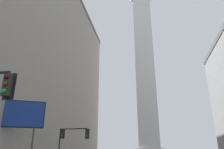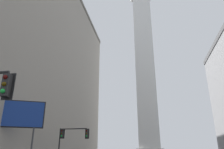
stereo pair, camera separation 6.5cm
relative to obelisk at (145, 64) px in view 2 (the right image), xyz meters
The scene contains 4 objects.
building_left 43.17m from the obelisk, 129.42° to the right, with size 24.09×57.61×38.91m.
obelisk is the anchor object (origin of this frame).
traffic_light_mid_left 46.79m from the obelisk, 105.68° to the right, with size 4.33×0.50×5.72m.
billboard_sign 53.58m from the obelisk, 106.32° to the right, with size 5.25×2.56×7.71m.
Camera 2 is at (0.69, -1.06, 1.81)m, focal length 35.00 mm.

